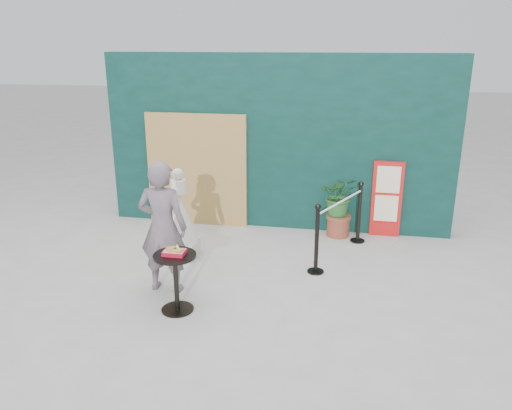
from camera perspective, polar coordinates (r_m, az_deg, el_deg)
name	(u,v)px	position (r m, az deg, el deg)	size (l,w,h in m)	color
ground	(238,312)	(6.29, -2.09, -12.10)	(60.00, 60.00, 0.00)	#ADAAA5
back_wall	(277,143)	(8.69, 2.42, 7.10)	(6.00, 0.30, 3.00)	black
bamboo_fence	(197,170)	(8.91, -6.78, 3.97)	(1.80, 0.08, 2.00)	tan
woman	(163,227)	(6.56, -10.61, -2.53)	(0.65, 0.42, 1.77)	#6A5B63
menu_board	(387,199)	(8.65, 14.70, 0.63)	(0.50, 0.07, 1.30)	red
statue	(180,222)	(7.65, -8.66, -1.89)	(0.55, 0.55, 1.40)	silver
cafe_table	(176,274)	(6.17, -9.17, -7.74)	(0.52, 0.52, 0.75)	black
food_basket	(175,252)	(6.05, -9.28, -5.27)	(0.26, 0.19, 0.11)	red
planter	(339,201)	(8.49, 9.51, 0.42)	(0.63, 0.54, 1.06)	brown
stanchion_barrier	(340,226)	(7.72, 9.52, -2.36)	(0.84, 1.54, 1.03)	black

